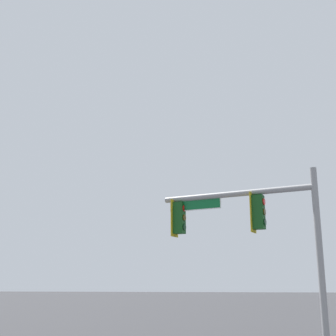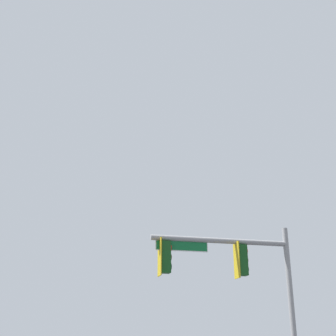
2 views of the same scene
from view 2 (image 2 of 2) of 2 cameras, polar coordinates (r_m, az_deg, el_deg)
signal_pole_near at (r=17.20m, az=7.92°, el=-11.85°), size 5.23×1.05×5.53m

